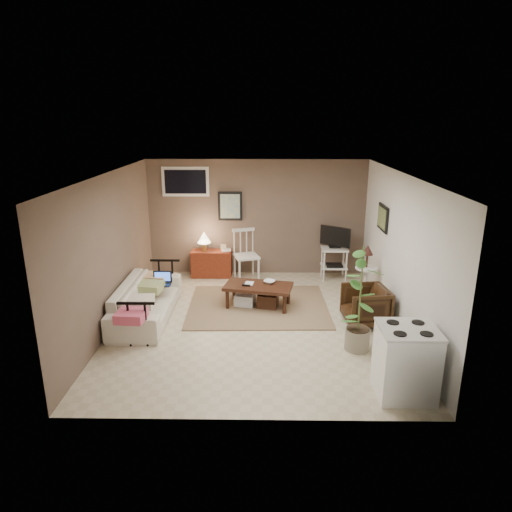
{
  "coord_description": "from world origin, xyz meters",
  "views": [
    {
      "loc": [
        0.12,
        -6.79,
        3.21
      ],
      "look_at": [
        0.02,
        0.35,
        1.03
      ],
      "focal_mm": 32.0,
      "sensor_mm": 36.0,
      "label": 1
    }
  ],
  "objects_px": {
    "tv_stand": "(335,252)",
    "armchair": "(366,304)",
    "coffee_table": "(258,294)",
    "spindle_chair": "(246,256)",
    "side_table": "(366,266)",
    "red_console": "(211,261)",
    "stove": "(406,361)",
    "potted_plant": "(360,295)",
    "sofa": "(146,294)"
  },
  "relations": [
    {
      "from": "armchair",
      "to": "potted_plant",
      "type": "distance_m",
      "value": 1.04
    },
    {
      "from": "spindle_chair",
      "to": "potted_plant",
      "type": "xyz_separation_m",
      "value": [
        1.7,
        -2.98,
        0.35
      ]
    },
    {
      "from": "sofa",
      "to": "armchair",
      "type": "bearing_deg",
      "value": -92.97
    },
    {
      "from": "coffee_table",
      "to": "spindle_chair",
      "type": "xyz_separation_m",
      "value": [
        -0.26,
        1.47,
        0.24
      ]
    },
    {
      "from": "potted_plant",
      "to": "armchair",
      "type": "bearing_deg",
      "value": 71.28
    },
    {
      "from": "coffee_table",
      "to": "armchair",
      "type": "height_order",
      "value": "armchair"
    },
    {
      "from": "tv_stand",
      "to": "stove",
      "type": "relative_size",
      "value": 1.25
    },
    {
      "from": "side_table",
      "to": "potted_plant",
      "type": "bearing_deg",
      "value": -105.08
    },
    {
      "from": "armchair",
      "to": "stove",
      "type": "height_order",
      "value": "stove"
    },
    {
      "from": "potted_plant",
      "to": "side_table",
      "type": "bearing_deg",
      "value": 74.92
    },
    {
      "from": "armchair",
      "to": "potted_plant",
      "type": "bearing_deg",
      "value": -25.65
    },
    {
      "from": "side_table",
      "to": "stove",
      "type": "distance_m",
      "value": 2.97
    },
    {
      "from": "red_console",
      "to": "armchair",
      "type": "relative_size",
      "value": 1.41
    },
    {
      "from": "coffee_table",
      "to": "red_console",
      "type": "distance_m",
      "value": 1.9
    },
    {
      "from": "stove",
      "to": "tv_stand",
      "type": "bearing_deg",
      "value": 93.26
    },
    {
      "from": "side_table",
      "to": "potted_plant",
      "type": "height_order",
      "value": "potted_plant"
    },
    {
      "from": "tv_stand",
      "to": "stove",
      "type": "bearing_deg",
      "value": -86.74
    },
    {
      "from": "stove",
      "to": "spindle_chair",
      "type": "bearing_deg",
      "value": 116.54
    },
    {
      "from": "spindle_chair",
      "to": "sofa",
      "type": "bearing_deg",
      "value": -129.47
    },
    {
      "from": "red_console",
      "to": "spindle_chair",
      "type": "bearing_deg",
      "value": -10.94
    },
    {
      "from": "red_console",
      "to": "armchair",
      "type": "height_order",
      "value": "red_console"
    },
    {
      "from": "sofa",
      "to": "red_console",
      "type": "xyz_separation_m",
      "value": [
        0.85,
        2.07,
        -0.07
      ]
    },
    {
      "from": "sofa",
      "to": "red_console",
      "type": "bearing_deg",
      "value": -22.27
    },
    {
      "from": "tv_stand",
      "to": "stove",
      "type": "xyz_separation_m",
      "value": [
        0.23,
        -4.11,
        -0.14
      ]
    },
    {
      "from": "spindle_chair",
      "to": "side_table",
      "type": "height_order",
      "value": "side_table"
    },
    {
      "from": "coffee_table",
      "to": "spindle_chair",
      "type": "bearing_deg",
      "value": 99.85
    },
    {
      "from": "coffee_table",
      "to": "tv_stand",
      "type": "xyz_separation_m",
      "value": [
        1.55,
        1.5,
        0.34
      ]
    },
    {
      "from": "coffee_table",
      "to": "armchair",
      "type": "relative_size",
      "value": 1.84
    },
    {
      "from": "red_console",
      "to": "side_table",
      "type": "relative_size",
      "value": 0.92
    },
    {
      "from": "coffee_table",
      "to": "spindle_chair",
      "type": "distance_m",
      "value": 1.52
    },
    {
      "from": "tv_stand",
      "to": "side_table",
      "type": "distance_m",
      "value": 1.22
    },
    {
      "from": "spindle_chair",
      "to": "armchair",
      "type": "relative_size",
      "value": 1.51
    },
    {
      "from": "tv_stand",
      "to": "coffee_table",
      "type": "bearing_deg",
      "value": -135.82
    },
    {
      "from": "armchair",
      "to": "sofa",
      "type": "bearing_deg",
      "value": -99.89
    },
    {
      "from": "armchair",
      "to": "stove",
      "type": "xyz_separation_m",
      "value": [
        0.04,
        -1.97,
        0.1
      ]
    },
    {
      "from": "red_console",
      "to": "stove",
      "type": "xyz_separation_m",
      "value": [
        2.78,
        -4.22,
        0.1
      ]
    },
    {
      "from": "coffee_table",
      "to": "side_table",
      "type": "xyz_separation_m",
      "value": [
        1.94,
        0.35,
        0.4
      ]
    },
    {
      "from": "red_console",
      "to": "potted_plant",
      "type": "height_order",
      "value": "potted_plant"
    },
    {
      "from": "red_console",
      "to": "potted_plant",
      "type": "xyz_separation_m",
      "value": [
        2.44,
        -3.12,
        0.5
      ]
    },
    {
      "from": "coffee_table",
      "to": "tv_stand",
      "type": "height_order",
      "value": "tv_stand"
    },
    {
      "from": "spindle_chair",
      "to": "red_console",
      "type": "bearing_deg",
      "value": 169.06
    },
    {
      "from": "side_table",
      "to": "spindle_chair",
      "type": "bearing_deg",
      "value": 152.92
    },
    {
      "from": "sofa",
      "to": "spindle_chair",
      "type": "xyz_separation_m",
      "value": [
        1.59,
        1.93,
        0.08
      ]
    },
    {
      "from": "sofa",
      "to": "red_console",
      "type": "relative_size",
      "value": 2.16
    },
    {
      "from": "coffee_table",
      "to": "red_console",
      "type": "xyz_separation_m",
      "value": [
        -0.99,
        1.62,
        0.09
      ]
    },
    {
      "from": "spindle_chair",
      "to": "side_table",
      "type": "distance_m",
      "value": 2.48
    },
    {
      "from": "side_table",
      "to": "potted_plant",
      "type": "distance_m",
      "value": 1.93
    },
    {
      "from": "sofa",
      "to": "spindle_chair",
      "type": "relative_size",
      "value": 2.01
    },
    {
      "from": "tv_stand",
      "to": "armchair",
      "type": "height_order",
      "value": "tv_stand"
    },
    {
      "from": "coffee_table",
      "to": "armchair",
      "type": "xyz_separation_m",
      "value": [
        1.74,
        -0.64,
        0.1
      ]
    }
  ]
}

